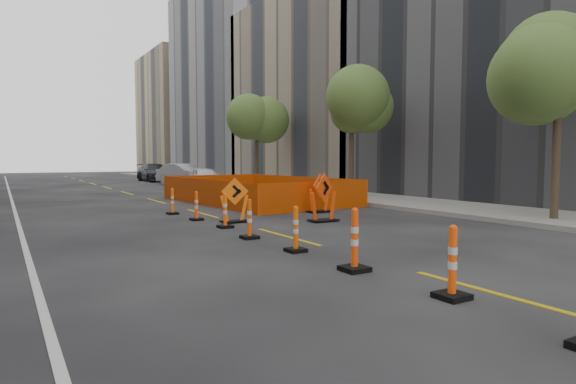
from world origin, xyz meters
TOP-DOWN VIEW (x-y plane):
  - ground_plane at (0.00, 0.00)m, footprint 140.00×140.00m
  - sidewalk_right at (9.00, 12.00)m, footprint 4.00×90.00m
  - bld_right_c at (17.00, 23.80)m, footprint 12.00×16.00m
  - bld_right_d at (17.00, 40.20)m, footprint 12.00×18.00m
  - bld_right_e at (17.00, 58.60)m, footprint 12.00×14.00m
  - tree_r_a at (8.40, 2.00)m, footprint 2.80×2.80m
  - tree_r_b at (8.40, 12.00)m, footprint 2.80×2.80m
  - tree_r_c at (8.40, 22.00)m, footprint 2.80×2.80m
  - channelizer_2 at (-0.76, -1.86)m, footprint 0.42×0.42m
  - channelizer_3 at (-0.89, 0.17)m, footprint 0.45×0.45m
  - channelizer_4 at (-0.85, 2.20)m, footprint 0.39×0.39m
  - channelizer_5 at (-0.94, 4.23)m, footprint 0.39×0.39m
  - channelizer_6 at (-0.71, 6.27)m, footprint 0.39×0.39m
  - channelizer_7 at (-0.83, 8.30)m, footprint 0.37×0.37m
  - channelizer_8 at (-0.98, 10.33)m, footprint 0.37×0.37m
  - chevron_sign_left at (-0.00, 7.18)m, footprint 1.05×0.81m
  - chevron_sign_center at (2.49, 5.93)m, footprint 1.19×0.97m
  - chevron_sign_right at (3.86, 8.15)m, footprint 1.11×0.92m
  - safety_fence at (3.77, 13.10)m, footprint 5.90×9.30m
  - parked_car_near at (5.36, 23.57)m, footprint 2.29×4.44m
  - parked_car_mid at (5.70, 28.72)m, footprint 3.30×5.15m
  - parked_car_far at (5.38, 35.60)m, footprint 2.24×5.35m

SIDE VIEW (x-z plane):
  - ground_plane at x=0.00m, z-range 0.00..0.00m
  - sidewalk_right at x=9.00m, z-range 0.00..0.15m
  - channelizer_8 at x=-0.98m, z-range 0.00..0.94m
  - channelizer_7 at x=-0.83m, z-range 0.00..0.94m
  - channelizer_4 at x=-0.85m, z-range 0.00..0.99m
  - channelizer_5 at x=-0.94m, z-range 0.00..1.00m
  - channelizer_6 at x=-0.71m, z-range 0.00..1.00m
  - channelizer_2 at x=-0.76m, z-range 0.00..1.06m
  - safety_fence at x=3.77m, z-range 0.00..1.12m
  - channelizer_3 at x=-0.89m, z-range 0.00..1.13m
  - chevron_sign_left at x=0.00m, z-range 0.00..1.40m
  - chevron_sign_right at x=3.86m, z-range 0.00..1.44m
  - parked_car_near at x=5.36m, z-range 0.00..1.44m
  - chevron_sign_center at x=2.49m, z-range 0.00..1.54m
  - parked_car_far at x=5.38m, z-range 0.00..1.54m
  - parked_car_mid at x=5.70m, z-range 0.00..1.60m
  - tree_r_a at x=8.40m, z-range 1.55..7.50m
  - tree_r_b at x=8.40m, z-range 1.55..7.50m
  - tree_r_c at x=8.40m, z-range 1.55..7.50m
  - bld_right_c at x=17.00m, z-range 0.00..14.00m
  - bld_right_e at x=17.00m, z-range 0.00..16.00m
  - bld_right_d at x=17.00m, z-range 0.00..20.00m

